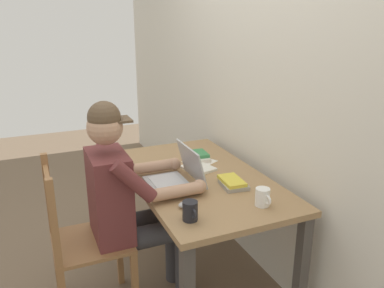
{
  "coord_description": "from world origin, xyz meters",
  "views": [
    {
      "loc": [
        2.04,
        -0.92,
        1.67
      ],
      "look_at": [
        0.02,
        -0.05,
        0.95
      ],
      "focal_mm": 36.33,
      "sensor_mm": 36.0,
      "label": 1
    }
  ],
  "objects_px": {
    "wooden_chair": "(82,242)",
    "landscape_photo_print": "(162,164)",
    "computer_mouse": "(188,204)",
    "coffee_mug_white": "(263,197)",
    "laptop": "(178,176)",
    "seated_person": "(129,197)",
    "book_stack_main": "(197,157)",
    "coffee_mug_dark": "(190,211)",
    "book_stack_side": "(233,183)",
    "desk": "(198,190)"
  },
  "relations": [
    {
      "from": "computer_mouse",
      "to": "coffee_mug_white",
      "type": "bearing_deg",
      "value": 69.25
    },
    {
      "from": "laptop",
      "to": "wooden_chair",
      "type": "bearing_deg",
      "value": -91.28
    },
    {
      "from": "computer_mouse",
      "to": "book_stack_main",
      "type": "xyz_separation_m",
      "value": [
        -0.62,
        0.33,
        0.01
      ]
    },
    {
      "from": "book_stack_main",
      "to": "landscape_photo_print",
      "type": "relative_size",
      "value": 1.59
    },
    {
      "from": "coffee_mug_white",
      "to": "desk",
      "type": "bearing_deg",
      "value": -164.11
    },
    {
      "from": "wooden_chair",
      "to": "landscape_photo_print",
      "type": "bearing_deg",
      "value": 119.92
    },
    {
      "from": "computer_mouse",
      "to": "laptop",
      "type": "bearing_deg",
      "value": 168.48
    },
    {
      "from": "desk",
      "to": "laptop",
      "type": "bearing_deg",
      "value": -65.15
    },
    {
      "from": "computer_mouse",
      "to": "coffee_mug_dark",
      "type": "relative_size",
      "value": 0.88
    },
    {
      "from": "seated_person",
      "to": "computer_mouse",
      "type": "distance_m",
      "value": 0.39
    },
    {
      "from": "seated_person",
      "to": "laptop",
      "type": "height_order",
      "value": "seated_person"
    },
    {
      "from": "desk",
      "to": "landscape_photo_print",
      "type": "xyz_separation_m",
      "value": [
        -0.28,
        -0.14,
        0.1
      ]
    },
    {
      "from": "seated_person",
      "to": "coffee_mug_dark",
      "type": "relative_size",
      "value": 11.14
    },
    {
      "from": "computer_mouse",
      "to": "book_stack_main",
      "type": "relative_size",
      "value": 0.49
    },
    {
      "from": "computer_mouse",
      "to": "desk",
      "type": "bearing_deg",
      "value": 148.46
    },
    {
      "from": "book_stack_main",
      "to": "book_stack_side",
      "type": "height_order",
      "value": "book_stack_main"
    },
    {
      "from": "laptop",
      "to": "landscape_photo_print",
      "type": "height_order",
      "value": "laptop"
    },
    {
      "from": "desk",
      "to": "seated_person",
      "type": "xyz_separation_m",
      "value": [
        0.06,
        -0.46,
        0.06
      ]
    },
    {
      "from": "computer_mouse",
      "to": "coffee_mug_dark",
      "type": "xyz_separation_m",
      "value": [
        0.13,
        -0.04,
        0.03
      ]
    },
    {
      "from": "wooden_chair",
      "to": "book_stack_side",
      "type": "bearing_deg",
      "value": 79.28
    },
    {
      "from": "laptop",
      "to": "book_stack_side",
      "type": "bearing_deg",
      "value": 62.2
    },
    {
      "from": "computer_mouse",
      "to": "landscape_photo_print",
      "type": "distance_m",
      "value": 0.65
    },
    {
      "from": "computer_mouse",
      "to": "wooden_chair",
      "type": "bearing_deg",
      "value": -120.11
    },
    {
      "from": "wooden_chair",
      "to": "coffee_mug_white",
      "type": "distance_m",
      "value": 1.03
    },
    {
      "from": "seated_person",
      "to": "coffee_mug_white",
      "type": "distance_m",
      "value": 0.75
    },
    {
      "from": "landscape_photo_print",
      "to": "desk",
      "type": "bearing_deg",
      "value": 5.26
    },
    {
      "from": "wooden_chair",
      "to": "landscape_photo_print",
      "type": "distance_m",
      "value": 0.74
    },
    {
      "from": "wooden_chair",
      "to": "computer_mouse",
      "type": "xyz_separation_m",
      "value": [
        0.3,
        0.52,
        0.27
      ]
    },
    {
      "from": "computer_mouse",
      "to": "coffee_mug_dark",
      "type": "distance_m",
      "value": 0.14
    },
    {
      "from": "seated_person",
      "to": "book_stack_main",
      "type": "height_order",
      "value": "seated_person"
    },
    {
      "from": "landscape_photo_print",
      "to": "wooden_chair",
      "type": "bearing_deg",
      "value": -81.04
    },
    {
      "from": "laptop",
      "to": "coffee_mug_white",
      "type": "xyz_separation_m",
      "value": [
        0.43,
        0.31,
        -0.01
      ]
    },
    {
      "from": "seated_person",
      "to": "coffee_mug_dark",
      "type": "xyz_separation_m",
      "value": [
        0.43,
        0.2,
        0.08
      ]
    },
    {
      "from": "seated_person",
      "to": "landscape_photo_print",
      "type": "xyz_separation_m",
      "value": [
        -0.35,
        0.32,
        0.03
      ]
    },
    {
      "from": "coffee_mug_dark",
      "to": "landscape_photo_print",
      "type": "bearing_deg",
      "value": 170.91
    },
    {
      "from": "book_stack_main",
      "to": "landscape_photo_print",
      "type": "height_order",
      "value": "book_stack_main"
    },
    {
      "from": "laptop",
      "to": "book_stack_main",
      "type": "xyz_separation_m",
      "value": [
        -0.34,
        0.27,
        -0.03
      ]
    },
    {
      "from": "seated_person",
      "to": "laptop",
      "type": "bearing_deg",
      "value": 87.51
    },
    {
      "from": "coffee_mug_dark",
      "to": "laptop",
      "type": "bearing_deg",
      "value": 166.69
    },
    {
      "from": "desk",
      "to": "landscape_photo_print",
      "type": "bearing_deg",
      "value": -153.78
    },
    {
      "from": "seated_person",
      "to": "landscape_photo_print",
      "type": "distance_m",
      "value": 0.47
    },
    {
      "from": "landscape_photo_print",
      "to": "computer_mouse",
      "type": "bearing_deg",
      "value": -28.35
    },
    {
      "from": "laptop",
      "to": "computer_mouse",
      "type": "xyz_separation_m",
      "value": [
        0.29,
        -0.06,
        -0.04
      ]
    },
    {
      "from": "book_stack_main",
      "to": "landscape_photo_print",
      "type": "xyz_separation_m",
      "value": [
        -0.02,
        -0.25,
        -0.02
      ]
    },
    {
      "from": "wooden_chair",
      "to": "laptop",
      "type": "distance_m",
      "value": 0.65
    },
    {
      "from": "book_stack_main",
      "to": "book_stack_side",
      "type": "relative_size",
      "value": 1.03
    },
    {
      "from": "seated_person",
      "to": "book_stack_side",
      "type": "height_order",
      "value": "seated_person"
    },
    {
      "from": "wooden_chair",
      "to": "coffee_mug_white",
      "type": "relative_size",
      "value": 8.38
    },
    {
      "from": "seated_person",
      "to": "wooden_chair",
      "type": "relative_size",
      "value": 1.32
    },
    {
      "from": "seated_person",
      "to": "book_stack_main",
      "type": "distance_m",
      "value": 0.65
    }
  ]
}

